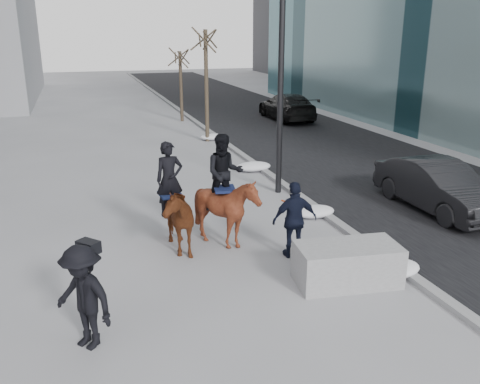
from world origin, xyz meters
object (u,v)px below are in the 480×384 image
object	(u,v)px
planter	(347,264)
mounted_right	(226,203)
mounted_left	(172,211)
car_near	(438,186)

from	to	relation	value
planter	mounted_right	distance (m)	3.20
mounted_left	planter	bearing A→B (deg)	-42.14
planter	mounted_right	world-z (taller)	mounted_right
planter	mounted_left	size ratio (longest dim) A/B	0.81
planter	mounted_left	bearing A→B (deg)	137.86
mounted_left	mounted_right	bearing A→B (deg)	-8.05
planter	mounted_right	size ratio (longest dim) A/B	0.77
mounted_left	mounted_right	xyz separation A→B (m)	(1.25, -0.18, 0.13)
car_near	mounted_right	distance (m)	6.45
car_near	planter	bearing A→B (deg)	-146.39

